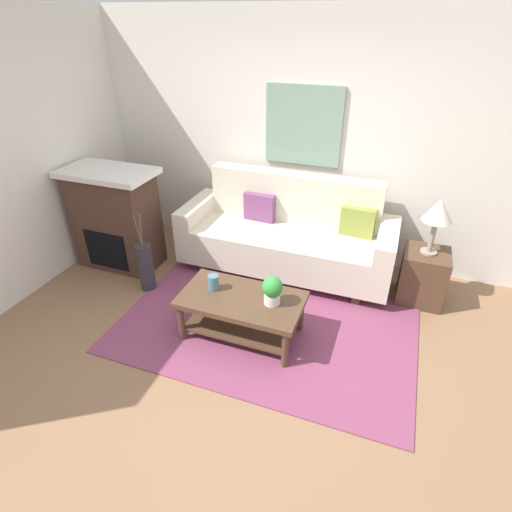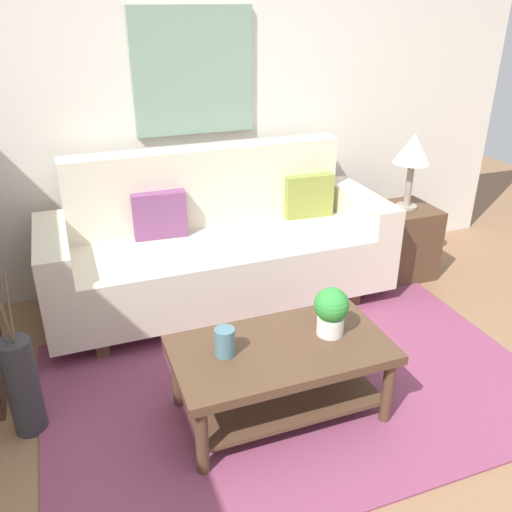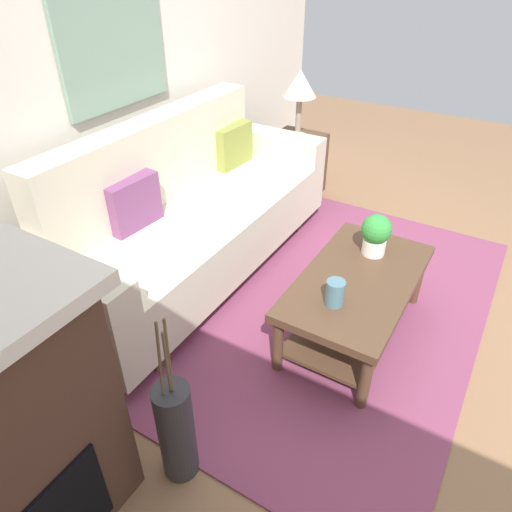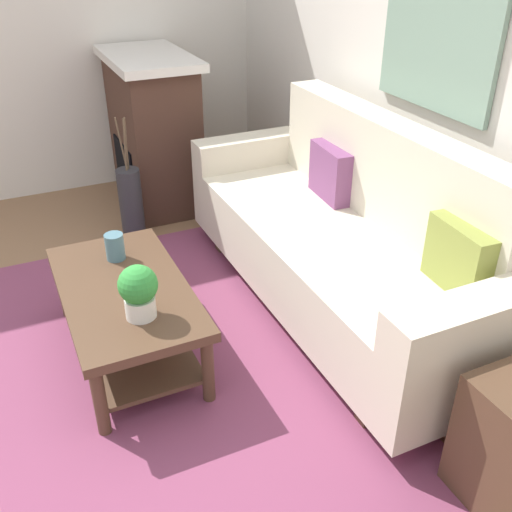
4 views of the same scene
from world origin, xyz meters
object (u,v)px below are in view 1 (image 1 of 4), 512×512
at_px(tabletop_vase, 213,282).
at_px(framed_painting, 303,126).
at_px(couch, 287,236).
at_px(side_table, 422,276).
at_px(fireplace, 116,218).
at_px(throw_pillow_olive, 358,222).
at_px(throw_pillow_plum, 260,207).
at_px(table_lamp, 438,213).
at_px(potted_plant_tabletop, 272,290).
at_px(coffee_table, 242,308).
at_px(floor_vase, 146,267).

bearing_deg(tabletop_vase, framed_painting, 78.80).
height_order(couch, side_table, couch).
bearing_deg(fireplace, throw_pillow_olive, 14.46).
distance_m(throw_pillow_plum, table_lamp, 1.89).
bearing_deg(tabletop_vase, potted_plant_tabletop, -1.60).
bearing_deg(coffee_table, potted_plant_tabletop, 3.15).
xyz_separation_m(coffee_table, side_table, (1.53, 1.17, -0.03)).
height_order(tabletop_vase, side_table, tabletop_vase).
bearing_deg(couch, throw_pillow_olive, 9.53).
bearing_deg(potted_plant_tabletop, table_lamp, 42.74).
xyz_separation_m(throw_pillow_olive, floor_vase, (-2.04, -1.03, -0.41)).
xyz_separation_m(throw_pillow_plum, side_table, (1.85, -0.20, -0.40)).
height_order(throw_pillow_plum, coffee_table, throw_pillow_plum).
bearing_deg(throw_pillow_plum, side_table, -6.32).
xyz_separation_m(potted_plant_tabletop, framed_painting, (-0.23, 1.70, 0.98)).
distance_m(tabletop_vase, potted_plant_tabletop, 0.57).
relative_size(fireplace, framed_painting, 1.38).
bearing_deg(tabletop_vase, couch, 74.68).
bearing_deg(throw_pillow_olive, tabletop_vase, -128.77).
xyz_separation_m(coffee_table, framed_painting, (0.05, 1.71, 1.23)).
height_order(coffee_table, floor_vase, floor_vase).
bearing_deg(fireplace, tabletop_vase, -23.32).
distance_m(coffee_table, tabletop_vase, 0.34).
bearing_deg(table_lamp, framed_painting, 159.74).
height_order(couch, floor_vase, couch).
bearing_deg(floor_vase, framed_painting, 46.74).
bearing_deg(throw_pillow_olive, couch, -170.47).
height_order(tabletop_vase, table_lamp, table_lamp).
height_order(throw_pillow_plum, floor_vase, throw_pillow_plum).
relative_size(throw_pillow_olive, floor_vase, 0.67).
relative_size(coffee_table, fireplace, 0.95).
bearing_deg(couch, tabletop_vase, -105.32).
xyz_separation_m(throw_pillow_plum, fireplace, (-1.50, -0.68, -0.09)).
bearing_deg(floor_vase, side_table, 16.62).
height_order(throw_pillow_olive, floor_vase, throw_pillow_olive).
relative_size(side_table, fireplace, 0.48).
distance_m(side_table, table_lamp, 0.71).
height_order(throw_pillow_olive, coffee_table, throw_pillow_olive).
distance_m(throw_pillow_olive, tabletop_vase, 1.73).
bearing_deg(coffee_table, throw_pillow_olive, 60.01).
bearing_deg(fireplace, coffee_table, -20.85).
height_order(throw_pillow_olive, side_table, throw_pillow_olive).
height_order(throw_pillow_olive, tabletop_vase, throw_pillow_olive).
bearing_deg(framed_painting, throw_pillow_olive, -24.64).
xyz_separation_m(potted_plant_tabletop, floor_vase, (-1.52, 0.32, -0.30)).
relative_size(side_table, floor_vase, 1.04).
xyz_separation_m(throw_pillow_olive, framed_painting, (-0.74, 0.34, 0.87)).
bearing_deg(tabletop_vase, coffee_table, -6.25).
bearing_deg(side_table, couch, 176.90).
xyz_separation_m(tabletop_vase, fireplace, (-1.54, 0.66, 0.08)).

